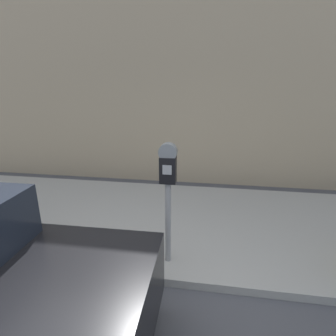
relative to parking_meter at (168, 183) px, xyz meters
name	(u,v)px	position (x,y,z in m)	size (l,w,h in m)	color
sidewalk	(149,218)	(-0.48, 1.06, -1.06)	(24.00, 2.80, 0.10)	#9E9B96
building_facade	(168,34)	(-0.48, 3.09, 1.99)	(24.00, 0.30, 6.19)	tan
parking_meter	(168,183)	(0.00, 0.00, 0.00)	(0.20, 0.14, 1.45)	gray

